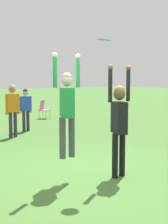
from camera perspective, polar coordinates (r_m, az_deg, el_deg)
ground_plane at (r=6.59m, az=0.84°, el=-11.25°), size 120.00×120.00×0.00m
person_jumping at (r=5.87m, az=-3.14°, el=1.56°), size 0.62×0.51×1.98m
person_defending at (r=6.19m, az=6.43°, el=-1.08°), size 0.59×0.48×2.23m
frisbee at (r=5.97m, az=3.65°, el=13.01°), size 0.27×0.27×0.05m
camping_chair_2 at (r=15.89m, az=-7.46°, el=0.75°), size 0.66×0.74×0.93m
person_spectator_near at (r=11.98m, az=-10.63°, el=1.03°), size 0.53×0.29×1.61m
person_spectator_far at (r=10.78m, az=-12.93°, el=1.16°), size 0.53×0.25×1.79m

